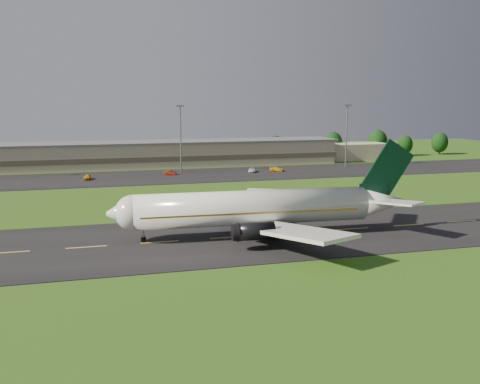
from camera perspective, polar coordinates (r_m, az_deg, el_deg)
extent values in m
plane|color=#2C4D13|center=(86.49, -1.28, -4.92)|extent=(360.00, 360.00, 0.00)
cube|color=black|center=(86.48, -1.28, -4.89)|extent=(220.00, 30.00, 0.10)
cube|color=black|center=(156.06, -7.64, 1.67)|extent=(260.00, 30.00, 0.10)
cylinder|color=white|center=(86.43, 1.33, -1.67)|extent=(38.24, 7.53, 5.60)
sphere|color=white|center=(84.11, -11.36, -2.18)|extent=(5.60, 5.60, 5.60)
cone|color=white|center=(84.12, -12.73, -2.23)|extent=(4.27, 5.57, 5.38)
cone|color=white|center=(94.19, 14.76, -1.03)|extent=(9.27, 5.94, 5.49)
cube|color=olive|center=(86.39, 1.01, -1.91)|extent=(35.24, 7.41, 0.28)
cube|color=black|center=(84.00, -11.79, -1.83)|extent=(2.15, 3.10, 0.65)
cube|color=white|center=(77.37, 5.77, -4.23)|extent=(13.36, 20.22, 2.20)
cube|color=white|center=(98.02, 1.81, -1.18)|extent=(14.83, 20.09, 2.20)
cube|color=white|center=(89.69, 16.22, -1.05)|extent=(7.23, 9.40, 0.91)
cube|color=white|center=(98.44, 13.47, 0.02)|extent=(7.80, 9.35, 0.91)
cube|color=black|center=(93.21, 13.99, 0.02)|extent=(5.02, 0.80, 3.00)
cube|color=black|center=(93.80, 15.45, 2.30)|extent=(9.44, 0.93, 10.55)
cylinder|color=black|center=(78.93, 1.63, -4.20)|extent=(5.73, 2.98, 2.70)
cylinder|color=black|center=(94.15, -0.70, -1.88)|extent=(5.73, 2.98, 2.70)
cube|color=#BEAB91|center=(179.23, -8.69, 3.97)|extent=(120.00, 15.00, 8.00)
cube|color=#4C4438|center=(179.32, -8.68, 3.72)|extent=(121.00, 15.40, 1.60)
cube|color=#595B60|center=(178.86, -8.72, 5.30)|extent=(122.00, 16.00, 0.50)
cube|color=#BEAB91|center=(201.43, 11.49, 4.24)|extent=(28.00, 11.00, 6.00)
cylinder|color=gray|center=(163.57, -6.35, 5.58)|extent=(0.44, 0.44, 20.00)
cube|color=gray|center=(163.13, -6.42, 9.12)|extent=(2.40, 1.20, 0.50)
cylinder|color=gray|center=(180.36, 11.28, 5.85)|extent=(0.44, 0.44, 20.00)
cube|color=gray|center=(179.96, 11.39, 9.06)|extent=(2.40, 1.20, 0.50)
cylinder|color=black|center=(189.24, -18.77, 3.04)|extent=(0.56, 0.56, 2.53)
ellipsoid|color=black|center=(188.93, -18.82, 3.96)|extent=(5.89, 5.89, 7.37)
cylinder|color=black|center=(200.16, 3.84, 3.92)|extent=(0.56, 0.56, 2.75)
ellipsoid|color=black|center=(199.84, 3.85, 4.88)|extent=(6.43, 6.43, 8.03)
cylinder|color=black|center=(206.34, 9.84, 4.03)|extent=(0.56, 0.56, 3.14)
ellipsoid|color=black|center=(205.99, 9.88, 5.09)|extent=(7.34, 7.34, 9.17)
cylinder|color=black|center=(215.80, 14.40, 4.13)|extent=(0.56, 0.56, 3.27)
ellipsoid|color=black|center=(215.45, 14.44, 5.19)|extent=(7.62, 7.62, 9.53)
cylinder|color=black|center=(221.71, 17.16, 4.05)|extent=(0.56, 0.56, 2.53)
ellipsoid|color=black|center=(221.44, 17.20, 4.85)|extent=(5.91, 5.91, 7.39)
cylinder|color=black|center=(231.78, 20.48, 4.14)|extent=(0.56, 0.56, 2.81)
ellipsoid|color=black|center=(231.50, 20.53, 4.98)|extent=(6.56, 6.56, 8.20)
imported|color=#DB9F0C|center=(153.79, -15.97, 1.54)|extent=(2.06, 4.25, 1.40)
imported|color=#9B1B0A|center=(158.53, -7.47, 2.05)|extent=(3.94, 2.37, 1.22)
imported|color=white|center=(163.17, 1.29, 2.35)|extent=(3.38, 4.85, 1.23)
imported|color=#E9AA0D|center=(165.54, 3.95, 2.45)|extent=(4.73, 3.86, 1.29)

